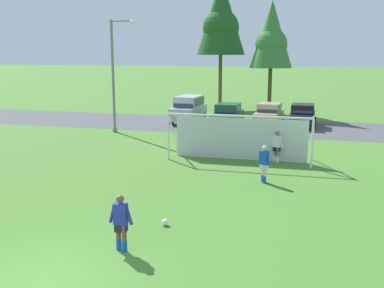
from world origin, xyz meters
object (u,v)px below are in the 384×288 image
Objects in this scene: soccer_goal at (240,136)px; parked_car_slot_left at (228,115)px; street_lamp at (115,75)px; parked_car_slot_far_left at (189,109)px; player_midfield_center at (264,164)px; parked_car_slot_center at (302,115)px; player_striker_near at (121,223)px; player_defender_far at (277,146)px; parked_car_slot_center_left at (269,114)px; soccer_ball at (165,222)px.

parked_car_slot_left is at bearing 104.35° from soccer_goal.
street_lamp is (-9.95, 6.17, 2.76)m from soccer_goal.
soccer_goal is 13.63m from parked_car_slot_far_left.
player_midfield_center is (1.73, -3.81, -0.47)m from soccer_goal.
soccer_goal reaches higher than parked_car_slot_far_left.
parked_car_slot_far_left is at bearing -177.98° from parked_car_slot_center.
player_defender_far is (3.23, 11.84, 0.00)m from player_striker_near.
parked_car_slot_center_left is at bearing 31.59° from street_lamp.
player_striker_near is 0.21× the size of street_lamp.
parked_car_slot_center is (2.56, -0.02, 0.00)m from parked_car_slot_center_left.
player_striker_near is (-0.56, -2.09, 0.71)m from soccer_ball.
parked_car_slot_center_left reaches higher than player_defender_far.
parked_car_slot_center_left reaches higher than player_striker_near.
parked_car_slot_center_left reaches higher than soccer_ball.
soccer_ball is 0.05× the size of parked_car_slot_center.
soccer_ball is at bearing -84.22° from parked_car_slot_left.
soccer_ball is at bearing 74.96° from player_striker_near.
parked_car_slot_far_left is at bearing 101.83° from player_striker_near.
player_defender_far is (1.92, 0.09, -0.47)m from soccer_goal.
soccer_ball is 2.28m from player_striker_near.
parked_car_slot_center reaches higher than soccer_ball.
soccer_ball is 0.13× the size of player_defender_far.
parked_car_slot_far_left is 0.59× the size of street_lamp.
parked_car_slot_center is (9.08, 0.32, -0.24)m from parked_car_slot_far_left.
player_striker_near is 8.50m from player_midfield_center.
player_striker_near is at bearing -78.17° from parked_car_slot_far_left.
soccer_goal is 1.73× the size of parked_car_slot_center_left.
street_lamp is (-11.87, 6.08, 3.23)m from player_defender_far.
player_midfield_center is at bearing -92.75° from player_defender_far.
player_striker_near is at bearing -111.01° from player_midfield_center.
soccer_ball is 10.13m from player_defender_far.
player_striker_near and player_defender_far have the same top height.
player_defender_far reaches higher than soccer_ball.
parked_car_slot_far_left is at bearing 117.58° from soccer_goal.
soccer_goal is at bearing -177.27° from player_defender_far.
parked_car_slot_center_left is at bearing 2.97° from parked_car_slot_far_left.
player_defender_far is (0.19, 3.90, 0.00)m from player_midfield_center.
soccer_goal reaches higher than player_midfield_center.
parked_car_slot_center_left is (3.08, 1.20, 0.00)m from parked_car_slot_left.
soccer_goal is at bearing -62.42° from parked_car_slot_far_left.
player_striker_near is at bearing -105.29° from player_defender_far.
player_midfield_center is at bearing -72.99° from parked_car_slot_left.
player_midfield_center is 0.35× the size of parked_car_slot_far_left.
soccer_goal is 1.60× the size of parked_car_slot_far_left.
player_midfield_center is at bearing 68.99° from player_striker_near.
parked_car_slot_left is (3.44, -0.86, -0.24)m from parked_car_slot_far_left.
player_midfield_center is 16.25m from parked_car_slot_center.
parked_car_slot_center is at bearing 77.39° from soccer_goal.
soccer_ball is 0.03× the size of street_lamp.
parked_car_slot_far_left is 1.08× the size of parked_car_slot_center_left.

